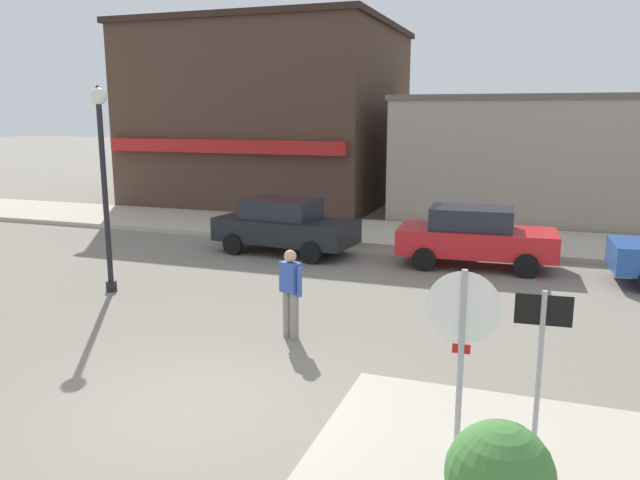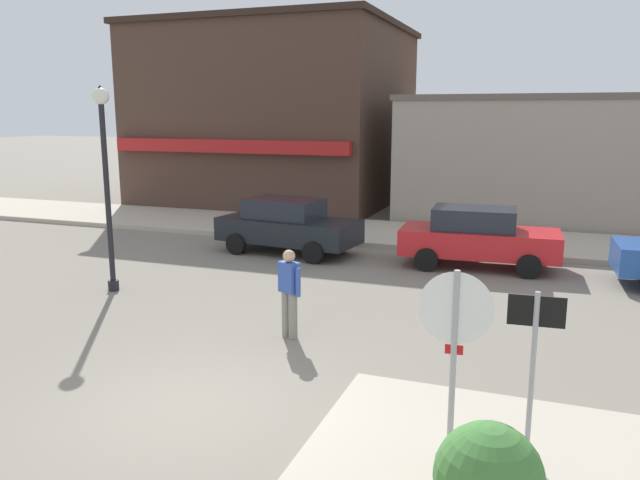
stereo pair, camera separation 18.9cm
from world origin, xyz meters
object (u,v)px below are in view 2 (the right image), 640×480
at_px(one_way_sign, 533,360).
at_px(stop_sign, 454,339).
at_px(lamp_post, 105,160).
at_px(pedestrian_crossing_near, 289,291).
at_px(parked_car_nearest, 287,225).
at_px(parked_car_second, 478,236).

bearing_deg(one_way_sign, stop_sign, -169.41).
height_order(lamp_post, pedestrian_crossing_near, lamp_post).
xyz_separation_m(parked_car_nearest, pedestrian_crossing_near, (2.76, -6.34, 0.06)).
xyz_separation_m(one_way_sign, lamp_post, (-9.10, 4.39, 1.63)).
bearing_deg(lamp_post, one_way_sign, -25.75).
bearing_deg(pedestrian_crossing_near, stop_sign, -43.49).
bearing_deg(one_way_sign, parked_car_nearest, 126.55).
height_order(parked_car_nearest, pedestrian_crossing_near, pedestrian_crossing_near).
distance_m(lamp_post, parked_car_nearest, 5.82).
bearing_deg(lamp_post, stop_sign, -28.79).
xyz_separation_m(lamp_post, parked_car_nearest, (2.17, 4.95, -2.15)).
bearing_deg(parked_car_nearest, one_way_sign, -53.45).
bearing_deg(parked_car_nearest, parked_car_second, 1.91).
xyz_separation_m(parked_car_nearest, parked_car_second, (5.30, 0.18, 0.00)).
relative_size(stop_sign, pedestrian_crossing_near, 1.43).
height_order(lamp_post, parked_car_nearest, lamp_post).
height_order(stop_sign, one_way_sign, stop_sign).
distance_m(lamp_post, parked_car_second, 9.32).
relative_size(one_way_sign, pedestrian_crossing_near, 1.30).
relative_size(parked_car_second, pedestrian_crossing_near, 2.54).
bearing_deg(stop_sign, parked_car_second, 94.70).
bearing_deg(parked_car_second, pedestrian_crossing_near, -111.32).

